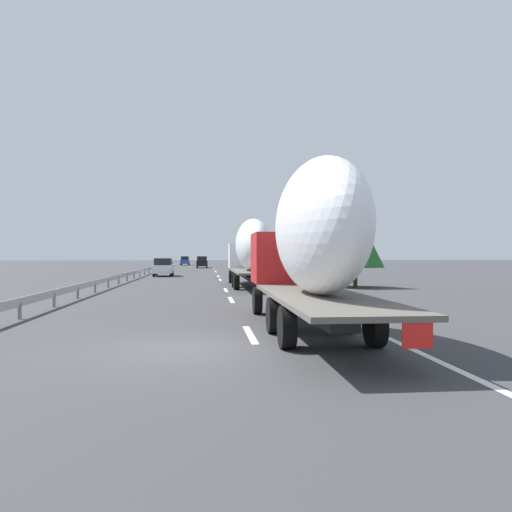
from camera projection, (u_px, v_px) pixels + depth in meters
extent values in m
plane|color=#38383A|center=(201.00, 276.00, 52.12)|extent=(260.00, 260.00, 0.00)
cube|color=white|center=(250.00, 334.00, 14.48)|extent=(3.20, 0.20, 0.01)
cube|color=white|center=(231.00, 300.00, 25.37)|extent=(3.20, 0.20, 0.01)
cube|color=white|center=(226.00, 290.00, 32.23)|extent=(3.20, 0.20, 0.01)
cube|color=white|center=(220.00, 280.00, 45.07)|extent=(3.20, 0.20, 0.01)
cube|color=white|center=(218.00, 276.00, 52.34)|extent=(3.20, 0.20, 0.01)
cube|color=white|center=(216.00, 272.00, 64.47)|extent=(3.20, 0.20, 0.01)
cube|color=white|center=(216.00, 271.00, 66.59)|extent=(3.20, 0.20, 0.01)
cube|color=white|center=(214.00, 268.00, 79.73)|extent=(3.20, 0.20, 0.01)
cube|color=white|center=(250.00, 274.00, 57.63)|extent=(110.00, 0.20, 0.01)
cube|color=silver|center=(245.00, 256.00, 40.06)|extent=(2.40, 2.50, 1.90)
cube|color=black|center=(244.00, 250.00, 41.15)|extent=(0.08, 2.12, 0.80)
cube|color=#262628|center=(248.00, 276.00, 36.94)|extent=(11.55, 0.70, 0.24)
cube|color=#59544C|center=(252.00, 271.00, 33.81)|extent=(10.16, 2.50, 0.12)
ellipsoid|color=white|center=(253.00, 245.00, 33.38)|extent=(7.98, 2.20, 3.39)
cube|color=red|center=(272.00, 278.00, 28.85)|extent=(0.04, 0.56, 0.56)
cylinder|color=black|center=(231.00, 276.00, 39.96)|extent=(1.04, 0.30, 1.04)
cylinder|color=black|center=(259.00, 276.00, 40.17)|extent=(1.04, 0.30, 1.04)
cylinder|color=black|center=(234.00, 280.00, 34.90)|extent=(1.04, 0.35, 1.04)
cylinder|color=black|center=(266.00, 280.00, 35.12)|extent=(1.04, 0.35, 1.04)
cylinder|color=black|center=(237.00, 282.00, 32.51)|extent=(1.04, 0.35, 1.04)
cylinder|color=black|center=(271.00, 281.00, 32.73)|extent=(1.04, 0.35, 1.04)
cube|color=#B21919|center=(286.00, 258.00, 19.49)|extent=(2.40, 2.50, 1.90)
cube|color=black|center=(282.00, 245.00, 20.58)|extent=(0.08, 2.12, 0.80)
cube|color=#262628|center=(300.00, 304.00, 16.55)|extent=(10.88, 0.70, 0.24)
cube|color=#59544C|center=(320.00, 297.00, 13.61)|extent=(9.43, 2.50, 0.12)
ellipsoid|color=white|center=(319.00, 227.00, 13.78)|extent=(6.82, 2.20, 3.67)
cube|color=red|center=(418.00, 333.00, 9.02)|extent=(0.04, 0.56, 0.56)
cylinder|color=black|center=(257.00, 300.00, 19.39)|extent=(1.04, 0.30, 1.04)
cylinder|color=black|center=(314.00, 300.00, 19.60)|extent=(1.04, 0.30, 1.04)
cylinder|color=black|center=(274.00, 315.00, 14.70)|extent=(1.04, 0.35, 1.04)
cylinder|color=black|center=(348.00, 314.00, 14.91)|extent=(1.04, 0.35, 1.04)
cylinder|color=black|center=(287.00, 327.00, 12.31)|extent=(1.04, 0.35, 1.04)
cylinder|color=black|center=(375.00, 326.00, 12.52)|extent=(1.04, 0.35, 1.04)
cube|color=#28479E|center=(185.00, 262.00, 102.33)|extent=(4.21, 1.71, 0.84)
cube|color=black|center=(185.00, 258.00, 102.01)|extent=(2.32, 1.51, 0.64)
cylinder|color=black|center=(182.00, 264.00, 103.55)|extent=(0.64, 0.22, 0.64)
cylinder|color=black|center=(189.00, 264.00, 103.70)|extent=(0.64, 0.22, 0.64)
cylinder|color=black|center=(181.00, 264.00, 100.96)|extent=(0.64, 0.22, 0.64)
cylinder|color=black|center=(189.00, 264.00, 101.10)|extent=(0.64, 0.22, 0.64)
cube|color=black|center=(202.00, 263.00, 83.41)|extent=(4.59, 1.79, 0.84)
cube|color=black|center=(202.00, 259.00, 83.06)|extent=(2.52, 1.58, 0.74)
cylinder|color=black|center=(197.00, 266.00, 84.75)|extent=(0.64, 0.22, 0.64)
cylinder|color=black|center=(207.00, 266.00, 84.90)|extent=(0.64, 0.22, 0.64)
cylinder|color=black|center=(197.00, 266.00, 81.92)|extent=(0.64, 0.22, 0.64)
cylinder|color=black|center=(207.00, 266.00, 82.07)|extent=(0.64, 0.22, 0.64)
cube|color=white|center=(163.00, 269.00, 52.35)|extent=(4.43, 1.88, 0.84)
cube|color=black|center=(163.00, 262.00, 52.02)|extent=(2.44, 1.66, 0.69)
cylinder|color=black|center=(156.00, 273.00, 53.64)|extent=(0.64, 0.22, 0.64)
cylinder|color=black|center=(173.00, 273.00, 53.80)|extent=(0.64, 0.22, 0.64)
cylinder|color=black|center=(154.00, 274.00, 50.90)|extent=(0.64, 0.22, 0.64)
cylinder|color=black|center=(171.00, 274.00, 51.07)|extent=(0.64, 0.22, 0.64)
cylinder|color=gray|center=(257.00, 264.00, 61.44)|extent=(0.10, 0.10, 2.20)
cube|color=#2D569E|center=(257.00, 252.00, 61.43)|extent=(0.06, 0.90, 0.70)
cylinder|color=#472D19|center=(298.00, 268.00, 59.13)|extent=(0.36, 0.36, 1.25)
cone|color=#194C1E|center=(298.00, 238.00, 59.12)|extent=(2.71, 2.71, 5.87)
cylinder|color=#472D19|center=(338.00, 277.00, 35.85)|extent=(0.37, 0.37, 1.29)
cone|color=#194C1E|center=(338.00, 230.00, 35.83)|extent=(2.70, 2.70, 5.34)
cylinder|color=#472D19|center=(355.00, 277.00, 34.87)|extent=(0.29, 0.29, 1.37)
cone|color=#1E5B23|center=(355.00, 238.00, 34.86)|extent=(3.93, 3.93, 3.98)
cylinder|color=#472D19|center=(312.00, 272.00, 46.52)|extent=(0.26, 0.26, 1.34)
cone|color=#194C1E|center=(312.00, 242.00, 46.51)|extent=(2.72, 2.72, 4.08)
cylinder|color=#472D19|center=(309.00, 266.00, 61.83)|extent=(0.30, 0.30, 1.57)
cone|color=#194C1E|center=(309.00, 237.00, 61.81)|extent=(3.00, 3.00, 5.63)
cube|color=#9EA0A5|center=(145.00, 270.00, 54.51)|extent=(94.00, 0.06, 0.32)
cube|color=slate|center=(20.00, 311.00, 17.91)|extent=(0.10, 0.10, 0.60)
cube|color=slate|center=(54.00, 300.00, 21.98)|extent=(0.10, 0.10, 0.60)
cube|color=slate|center=(78.00, 293.00, 26.04)|extent=(0.10, 0.10, 0.60)
cube|color=slate|center=(95.00, 288.00, 30.11)|extent=(0.10, 0.10, 0.60)
cube|color=slate|center=(108.00, 284.00, 34.18)|extent=(0.10, 0.10, 0.60)
cube|color=slate|center=(119.00, 280.00, 38.24)|extent=(0.10, 0.10, 0.60)
cube|color=slate|center=(127.00, 278.00, 42.31)|extent=(0.10, 0.10, 0.60)
cube|color=slate|center=(134.00, 276.00, 46.38)|extent=(0.10, 0.10, 0.60)
cube|color=slate|center=(140.00, 274.00, 50.45)|extent=(0.10, 0.10, 0.60)
cube|color=slate|center=(145.00, 272.00, 54.51)|extent=(0.10, 0.10, 0.60)
cube|color=slate|center=(149.00, 271.00, 58.58)|extent=(0.10, 0.10, 0.60)
cube|color=slate|center=(153.00, 270.00, 62.65)|extent=(0.10, 0.10, 0.60)
cube|color=slate|center=(156.00, 269.00, 66.71)|extent=(0.10, 0.10, 0.60)
cube|color=slate|center=(159.00, 268.00, 70.78)|extent=(0.10, 0.10, 0.60)
cube|color=slate|center=(161.00, 267.00, 74.85)|extent=(0.10, 0.10, 0.60)
cube|color=slate|center=(164.00, 267.00, 78.92)|extent=(0.10, 0.10, 0.60)
cube|color=slate|center=(166.00, 266.00, 82.98)|extent=(0.10, 0.10, 0.60)
cube|color=slate|center=(168.00, 265.00, 87.05)|extent=(0.10, 0.10, 0.60)
cube|color=slate|center=(169.00, 265.00, 91.12)|extent=(0.10, 0.10, 0.60)
cube|color=slate|center=(171.00, 264.00, 95.18)|extent=(0.10, 0.10, 0.60)
cube|color=slate|center=(172.00, 264.00, 99.25)|extent=(0.10, 0.10, 0.60)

